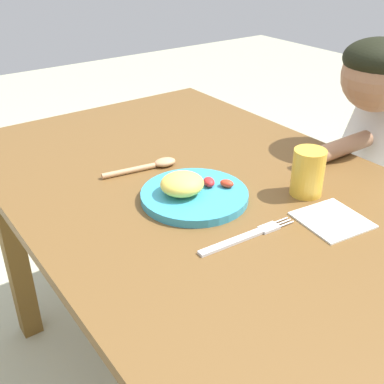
{
  "coord_description": "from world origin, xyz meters",
  "views": [
    {
      "loc": [
        0.8,
        -0.59,
        1.24
      ],
      "look_at": [
        0.07,
        -0.07,
        0.74
      ],
      "focal_mm": 44.37,
      "sensor_mm": 36.0,
      "label": 1
    }
  ],
  "objects_px": {
    "drinking_cup": "(308,172)",
    "person": "(372,181)",
    "plate": "(192,192)",
    "fork": "(245,237)",
    "spoon": "(151,165)"
  },
  "relations": [
    {
      "from": "spoon",
      "to": "drinking_cup",
      "type": "xyz_separation_m",
      "value": [
        0.31,
        0.21,
        0.04
      ]
    },
    {
      "from": "fork",
      "to": "spoon",
      "type": "xyz_separation_m",
      "value": [
        -0.36,
        0.01,
        0.01
      ]
    },
    {
      "from": "person",
      "to": "fork",
      "type": "bearing_deg",
      "value": 102.66
    },
    {
      "from": "plate",
      "to": "drinking_cup",
      "type": "distance_m",
      "value": 0.26
    },
    {
      "from": "plate",
      "to": "person",
      "type": "relative_size",
      "value": 0.23
    },
    {
      "from": "plate",
      "to": "fork",
      "type": "xyz_separation_m",
      "value": [
        0.18,
        -0.0,
        -0.02
      ]
    },
    {
      "from": "fork",
      "to": "drinking_cup",
      "type": "xyz_separation_m",
      "value": [
        -0.05,
        0.23,
        0.05
      ]
    },
    {
      "from": "spoon",
      "to": "person",
      "type": "xyz_separation_m",
      "value": [
        0.22,
        0.62,
        -0.14
      ]
    },
    {
      "from": "fork",
      "to": "person",
      "type": "distance_m",
      "value": 0.66
    },
    {
      "from": "fork",
      "to": "drinking_cup",
      "type": "bearing_deg",
      "value": 16.74
    },
    {
      "from": "spoon",
      "to": "fork",
      "type": "bearing_deg",
      "value": -82.82
    },
    {
      "from": "person",
      "to": "plate",
      "type": "bearing_deg",
      "value": 86.35
    },
    {
      "from": "drinking_cup",
      "to": "fork",
      "type": "bearing_deg",
      "value": -76.55
    },
    {
      "from": "drinking_cup",
      "to": "person",
      "type": "xyz_separation_m",
      "value": [
        -0.09,
        0.4,
        -0.18
      ]
    },
    {
      "from": "plate",
      "to": "spoon",
      "type": "bearing_deg",
      "value": 177.26
    }
  ]
}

